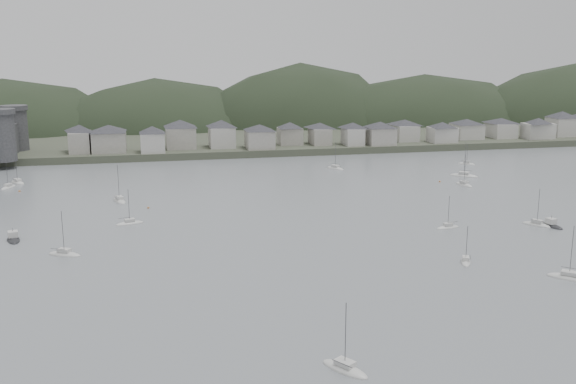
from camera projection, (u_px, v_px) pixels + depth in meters
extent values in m
plane|color=slate|center=(382.00, 318.00, 110.79)|extent=(900.00, 900.00, 0.00)
cube|color=#383D2D|center=(210.00, 123.00, 391.86)|extent=(900.00, 250.00, 3.00)
ellipsoid|color=black|center=(9.00, 154.00, 349.17)|extent=(138.98, 92.48, 81.13)
ellipsoid|color=black|center=(157.00, 149.00, 366.46)|extent=(132.08, 90.41, 79.74)
ellipsoid|color=black|center=(300.00, 149.00, 384.46)|extent=(133.88, 88.37, 101.41)
ellipsoid|color=black|center=(422.00, 142.00, 394.92)|extent=(165.81, 81.78, 82.55)
cylinder|color=#323335|center=(2.00, 138.00, 247.30)|extent=(10.00, 10.00, 18.00)
cylinder|color=#323335|center=(16.00, 130.00, 274.12)|extent=(10.00, 10.00, 17.00)
cube|color=#323335|center=(10.00, 141.00, 261.30)|extent=(3.50, 30.00, 12.00)
cube|color=gray|center=(80.00, 142.00, 269.19)|extent=(8.34, 12.91, 8.59)
pyramid|color=#29292E|center=(79.00, 128.00, 267.94)|extent=(15.78, 15.78, 3.01)
cube|color=gray|center=(109.00, 142.00, 271.05)|extent=(13.68, 13.35, 8.36)
pyramid|color=#29292E|center=(108.00, 128.00, 269.83)|extent=(20.07, 20.07, 2.93)
cube|color=#BBB8B0|center=(153.00, 143.00, 269.73)|extent=(9.78, 10.20, 8.08)
pyramid|color=#29292E|center=(152.00, 130.00, 268.56)|extent=(14.83, 14.83, 2.83)
cube|color=gray|center=(181.00, 138.00, 281.33)|extent=(12.59, 13.33, 9.09)
pyramid|color=#29292E|center=(180.00, 123.00, 280.01)|extent=(19.24, 19.24, 3.18)
cube|color=#BBB8B0|center=(222.00, 137.00, 283.60)|extent=(10.74, 12.17, 8.87)
pyramid|color=#29292E|center=(222.00, 123.00, 282.31)|extent=(17.01, 17.01, 3.10)
cube|color=gray|center=(260.00, 139.00, 280.74)|extent=(11.63, 12.09, 7.69)
pyramid|color=#29292E|center=(260.00, 127.00, 279.62)|extent=(17.61, 17.61, 2.69)
cube|color=gray|center=(290.00, 136.00, 292.24)|extent=(10.37, 9.35, 7.44)
pyramid|color=#29292E|center=(290.00, 125.00, 291.16)|extent=(14.65, 14.65, 2.60)
cube|color=gray|center=(320.00, 136.00, 292.77)|extent=(8.24, 12.20, 7.22)
pyramid|color=#29292E|center=(320.00, 125.00, 291.72)|extent=(15.17, 15.17, 2.53)
cube|color=#BBB8B0|center=(353.00, 137.00, 290.64)|extent=(8.06, 10.91, 7.46)
pyramid|color=#29292E|center=(353.00, 125.00, 289.56)|extent=(14.08, 14.08, 2.61)
cube|color=gray|center=(380.00, 136.00, 291.78)|extent=(11.73, 11.78, 7.66)
pyramid|color=#29292E|center=(380.00, 125.00, 290.67)|extent=(17.46, 17.46, 2.68)
cube|color=#BBB8B0|center=(404.00, 133.00, 304.52)|extent=(10.19, 13.02, 7.33)
pyramid|color=#29292E|center=(405.00, 122.00, 303.46)|extent=(17.23, 17.23, 2.57)
cube|color=#BBB8B0|center=(442.00, 135.00, 299.25)|extent=(11.70, 9.81, 6.88)
pyramid|color=#29292E|center=(443.00, 125.00, 298.25)|extent=(15.97, 15.97, 2.41)
cube|color=#BBB8B0|center=(466.00, 131.00, 311.20)|extent=(12.83, 12.48, 7.00)
pyramid|color=#29292E|center=(467.00, 121.00, 310.19)|extent=(18.79, 18.79, 2.45)
cube|color=#BBB8B0|center=(501.00, 130.00, 315.53)|extent=(11.07, 13.50, 6.97)
pyramid|color=#29292E|center=(501.00, 121.00, 314.52)|extent=(18.25, 18.25, 2.44)
cube|color=#BBB8B0|center=(538.00, 131.00, 311.35)|extent=(13.75, 9.12, 7.34)
pyramid|color=#29292E|center=(539.00, 121.00, 310.28)|extent=(16.97, 16.97, 2.57)
cube|color=#BBB8B0|center=(561.00, 127.00, 320.64)|extent=(11.37, 11.57, 9.05)
pyramid|color=#29292E|center=(562.00, 114.00, 319.33)|extent=(17.03, 17.03, 3.17)
ellipsoid|color=silver|center=(448.00, 228.00, 166.77)|extent=(6.91, 3.29, 1.33)
cube|color=beige|center=(448.00, 224.00, 166.56)|extent=(2.55, 1.86, 0.70)
cylinder|color=#3F3F42|center=(449.00, 212.00, 165.85)|extent=(0.12, 0.12, 8.30)
cylinder|color=#3F3F42|center=(453.00, 222.00, 166.49)|extent=(2.96, 0.64, 0.10)
ellipsoid|color=silver|center=(537.00, 225.00, 169.30)|extent=(6.40, 7.72, 1.54)
cube|color=beige|center=(537.00, 221.00, 169.07)|extent=(2.92, 3.17, 0.70)
cylinder|color=#3F3F42|center=(538.00, 207.00, 168.24)|extent=(0.12, 0.12, 9.61)
cylinder|color=#3F3F42|center=(537.00, 220.00, 167.70)|extent=(2.05, 2.90, 0.10)
ellipsoid|color=silver|center=(335.00, 169.00, 249.39)|extent=(6.59, 8.44, 1.66)
cube|color=beige|center=(335.00, 166.00, 249.15)|extent=(3.07, 3.42, 0.70)
cylinder|color=#3F3F42|center=(335.00, 155.00, 248.25)|extent=(0.12, 0.12, 10.35)
cylinder|color=#3F3F42|center=(336.00, 164.00, 250.41)|extent=(2.04, 3.22, 0.10)
ellipsoid|color=silver|center=(466.00, 262.00, 139.80)|extent=(4.54, 6.62, 1.27)
cube|color=beige|center=(466.00, 258.00, 139.60)|extent=(2.21, 2.61, 0.70)
cylinder|color=#3F3F42|center=(467.00, 244.00, 138.92)|extent=(0.12, 0.12, 7.94)
cylinder|color=#3F3F42|center=(470.00, 257.00, 138.60)|extent=(1.31, 2.63, 0.10)
ellipsoid|color=silver|center=(467.00, 164.00, 259.07)|extent=(6.73, 6.23, 1.39)
cube|color=beige|center=(467.00, 162.00, 258.86)|extent=(2.85, 2.75, 0.70)
cylinder|color=#3F3F42|center=(467.00, 153.00, 258.10)|extent=(0.12, 0.12, 8.71)
cylinder|color=#3F3F42|center=(466.00, 161.00, 257.76)|extent=(2.44, 2.12, 0.10)
ellipsoid|color=silver|center=(464.00, 185.00, 219.14)|extent=(4.12, 8.63, 1.66)
cube|color=beige|center=(464.00, 182.00, 218.90)|extent=(2.32, 3.18, 0.70)
cylinder|color=#3F3F42|center=(465.00, 170.00, 217.99)|extent=(0.12, 0.12, 10.35)
cylinder|color=#3F3F42|center=(466.00, 181.00, 217.32)|extent=(0.78, 3.68, 0.10)
ellipsoid|color=silver|center=(464.00, 176.00, 234.64)|extent=(9.82, 8.89, 2.01)
cube|color=beige|center=(464.00, 173.00, 234.36)|extent=(4.13, 3.95, 0.70)
cylinder|color=#3F3F42|center=(465.00, 159.00, 233.26)|extent=(0.12, 0.12, 12.59)
cylinder|color=#3F3F42|center=(466.00, 170.00, 235.64)|extent=(3.56, 2.96, 0.10)
ellipsoid|color=silver|center=(119.00, 201.00, 195.98)|extent=(5.46, 9.18, 1.75)
cube|color=beige|center=(119.00, 197.00, 195.73)|extent=(2.80, 3.52, 0.70)
cylinder|color=#3F3F42|center=(118.00, 183.00, 194.77)|extent=(0.12, 0.12, 10.93)
cylinder|color=#3F3F42|center=(117.00, 197.00, 194.08)|extent=(1.36, 3.76, 0.10)
ellipsoid|color=silver|center=(18.00, 183.00, 222.91)|extent=(6.71, 8.06, 1.61)
cube|color=beige|center=(17.00, 180.00, 222.67)|extent=(3.06, 3.32, 0.70)
cylinder|color=#3F3F42|center=(16.00, 168.00, 221.80)|extent=(0.12, 0.12, 10.05)
cylinder|color=#3F3F42|center=(14.00, 179.00, 221.25)|extent=(2.16, 3.02, 0.10)
ellipsoid|color=silver|center=(345.00, 370.00, 92.88)|extent=(6.66, 8.12, 1.61)
cube|color=beige|center=(345.00, 363.00, 92.64)|extent=(3.05, 3.33, 0.70)
cylinder|color=#3F3F42|center=(345.00, 336.00, 91.76)|extent=(0.12, 0.12, 10.08)
cylinder|color=#3F3F42|center=(342.00, 364.00, 91.21)|extent=(2.12, 3.06, 0.10)
ellipsoid|color=silver|center=(8.00, 188.00, 215.16)|extent=(5.03, 7.61, 1.46)
cube|color=beige|center=(8.00, 185.00, 214.94)|extent=(2.48, 2.98, 0.70)
cylinder|color=#3F3F42|center=(7.00, 174.00, 214.15)|extent=(0.12, 0.12, 9.10)
cylinder|color=#3F3F42|center=(7.00, 182.00, 215.86)|extent=(1.39, 3.05, 0.10)
ellipsoid|color=silver|center=(130.00, 224.00, 170.60)|extent=(7.69, 4.29, 1.46)
cube|color=beige|center=(130.00, 220.00, 170.38)|extent=(2.91, 2.26, 0.70)
cylinder|color=#3F3F42|center=(129.00, 206.00, 169.59)|extent=(0.12, 0.12, 9.15)
cylinder|color=#3F3F42|center=(125.00, 218.00, 170.35)|extent=(3.19, 1.01, 0.10)
ellipsoid|color=silver|center=(65.00, 255.00, 144.82)|extent=(8.24, 5.92, 1.59)
cube|color=beige|center=(64.00, 250.00, 144.58)|extent=(3.28, 2.84, 0.70)
cylinder|color=#3F3F42|center=(63.00, 233.00, 143.71)|extent=(0.12, 0.12, 9.95)
cylinder|color=#3F3F42|center=(58.00, 249.00, 143.57)|extent=(3.23, 1.73, 0.10)
ellipsoid|color=silver|center=(569.00, 278.00, 129.94)|extent=(8.07, 7.96, 1.72)
cube|color=beige|center=(570.00, 273.00, 129.69)|extent=(3.47, 3.45, 0.70)
cylinder|color=#3F3F42|center=(572.00, 252.00, 128.75)|extent=(0.12, 0.12, 10.74)
cylinder|color=#3F3F42|center=(571.00, 268.00, 130.83)|extent=(2.84, 2.77, 0.10)
ellipsoid|color=black|center=(551.00, 226.00, 168.10)|extent=(4.48, 7.79, 1.62)
cube|color=beige|center=(551.00, 221.00, 167.78)|extent=(2.57, 2.67, 1.40)
cylinder|color=#3F3F42|center=(551.00, 218.00, 167.59)|extent=(0.10, 0.10, 1.20)
ellipsoid|color=black|center=(14.00, 240.00, 156.07)|extent=(4.74, 8.41, 1.75)
cube|color=beige|center=(13.00, 234.00, 155.74)|extent=(2.75, 2.86, 1.40)
cylinder|color=#3F3F42|center=(13.00, 230.00, 155.55)|extent=(0.10, 0.10, 1.20)
sphere|color=#BA743E|center=(148.00, 208.00, 187.47)|extent=(0.70, 0.70, 0.70)
sphere|color=#BA743E|center=(440.00, 182.00, 224.61)|extent=(0.70, 0.70, 0.70)
sphere|color=#BA743E|center=(19.00, 191.00, 209.46)|extent=(0.70, 0.70, 0.70)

